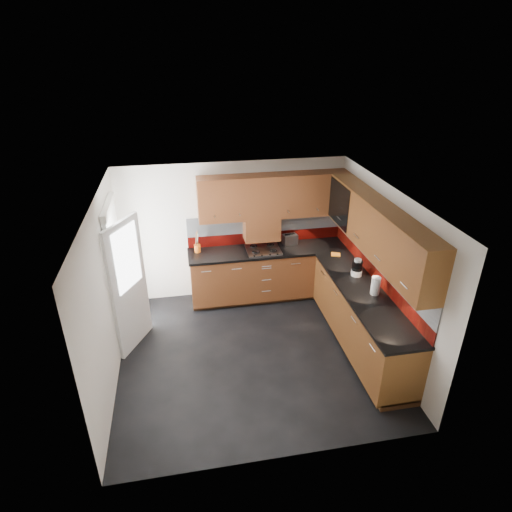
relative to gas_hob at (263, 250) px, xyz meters
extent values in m
cube|color=black|center=(-0.45, -1.47, -0.96)|extent=(4.00, 3.80, 0.02)
cube|color=white|center=(-0.45, -1.47, 1.50)|extent=(4.00, 3.80, 0.10)
cube|color=silver|center=(-0.45, 0.37, 0.25)|extent=(4.00, 0.08, 2.64)
cube|color=silver|center=(-0.45, -3.31, 0.25)|extent=(4.00, 0.08, 2.64)
cube|color=silver|center=(-2.39, -1.47, 0.25)|extent=(0.08, 3.80, 2.64)
cube|color=silver|center=(1.49, -1.47, 0.25)|extent=(0.08, 3.80, 2.64)
cube|color=brown|center=(0.10, 0.03, -0.48)|extent=(2.70, 0.60, 0.95)
cube|color=brown|center=(1.15, -1.57, -0.48)|extent=(0.60, 2.60, 0.95)
cube|color=#442613|center=(0.10, 0.06, -0.90)|extent=(2.70, 0.54, 0.10)
cube|color=#442613|center=(1.18, -1.57, -0.90)|extent=(0.54, 2.60, 0.10)
cube|color=black|center=(0.09, 0.02, -0.03)|extent=(2.72, 0.62, 0.04)
cube|color=black|center=(1.14, -1.59, -0.03)|extent=(0.62, 2.60, 0.04)
cube|color=#690C09|center=(0.10, 0.32, 0.09)|extent=(2.70, 0.02, 0.20)
cube|color=silver|center=(0.10, 0.32, 0.36)|extent=(2.70, 0.02, 0.34)
cube|color=#690C09|center=(1.44, -1.27, 0.09)|extent=(0.02, 3.20, 0.20)
cube|color=silver|center=(1.44, -1.27, 0.36)|extent=(0.02, 3.20, 0.34)
cube|color=brown|center=(0.20, 0.17, 0.89)|extent=(2.50, 0.33, 0.72)
cube|color=brown|center=(1.28, -1.43, 0.89)|extent=(0.33, 2.87, 0.72)
cube|color=silver|center=(0.05, -0.01, 0.68)|extent=(1.80, 0.01, 0.16)
cube|color=silver|center=(1.11, -1.47, 0.68)|extent=(0.01, 2.00, 0.16)
cube|color=brown|center=(0.00, 0.17, 0.33)|extent=(0.60, 0.33, 0.40)
cube|color=black|center=(1.11, -0.40, 0.89)|extent=(0.01, 0.80, 0.66)
cube|color=#FFD18C|center=(1.42, -0.40, 0.89)|extent=(0.01, 0.76, 0.64)
cube|color=black|center=(1.28, -0.40, 0.91)|extent=(0.29, 0.76, 0.01)
cylinder|color=black|center=(1.28, -0.65, 1.01)|extent=(0.07, 0.07, 0.16)
cylinder|color=black|center=(1.28, -0.50, 1.01)|extent=(0.07, 0.07, 0.16)
cylinder|color=white|center=(1.28, -0.35, 1.01)|extent=(0.07, 0.07, 0.16)
cylinder|color=black|center=(1.28, -0.20, 1.01)|extent=(0.07, 0.07, 0.16)
cube|color=white|center=(-2.31, -0.57, 0.07)|extent=(0.06, 0.95, 2.04)
cube|color=white|center=(-2.13, -0.92, 0.05)|extent=(0.42, 0.73, 1.98)
cube|color=white|center=(-2.10, -0.92, 0.50)|extent=(0.28, 0.50, 0.90)
cube|color=silver|center=(0.00, 0.01, 0.00)|extent=(0.57, 0.49, 0.02)
torus|color=black|center=(-0.15, -0.11, 0.02)|extent=(0.13, 0.13, 0.02)
torus|color=black|center=(0.15, -0.11, 0.02)|extent=(0.13, 0.13, 0.02)
torus|color=black|center=(-0.15, 0.13, 0.02)|extent=(0.13, 0.13, 0.02)
torus|color=black|center=(0.15, 0.13, 0.02)|extent=(0.13, 0.13, 0.02)
cube|color=black|center=(0.00, -0.22, 0.01)|extent=(0.43, 0.04, 0.02)
cylinder|color=orange|center=(-1.10, 0.14, 0.05)|extent=(0.11, 0.11, 0.13)
cylinder|color=brown|center=(-1.10, 0.16, 0.22)|extent=(0.05, 0.02, 0.27)
cylinder|color=brown|center=(-1.09, 0.16, 0.21)|extent=(0.05, 0.03, 0.25)
cylinder|color=brown|center=(-1.10, 0.16, 0.22)|extent=(0.05, 0.03, 0.28)
cylinder|color=brown|center=(-1.09, 0.15, 0.20)|extent=(0.03, 0.04, 0.23)
cylinder|color=brown|center=(-1.11, 0.15, 0.21)|extent=(0.04, 0.04, 0.26)
cube|color=silver|center=(0.51, 0.17, 0.07)|extent=(0.27, 0.19, 0.17)
cube|color=black|center=(0.51, 0.17, 0.16)|extent=(0.19, 0.05, 0.01)
cube|color=black|center=(0.51, 0.21, 0.16)|extent=(0.19, 0.05, 0.01)
cylinder|color=white|center=(1.21, -1.10, 0.03)|extent=(0.16, 0.16, 0.09)
cylinder|color=black|center=(1.21, -1.10, 0.15)|extent=(0.15, 0.15, 0.15)
cylinder|color=white|center=(1.21, -1.10, 0.24)|extent=(0.11, 0.11, 0.04)
cylinder|color=white|center=(1.26, -1.65, 0.12)|extent=(0.15, 0.15, 0.26)
cube|color=orange|center=(1.14, -0.39, -0.01)|extent=(0.19, 0.17, 0.02)
camera|label=1|loc=(-1.30, -6.38, 3.16)|focal=30.00mm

